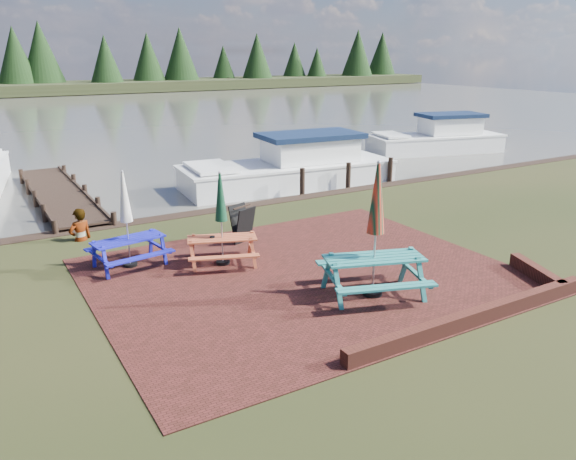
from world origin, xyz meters
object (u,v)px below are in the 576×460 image
(picnic_table_blue, at_px, (128,234))
(jetty, at_px, (59,194))
(boat_near, at_px, (292,170))
(chalkboard, at_px, (242,224))
(person, at_px, (77,209))
(picnic_table_teal, at_px, (374,251))
(picnic_table_red, at_px, (222,233))
(boat_far, at_px, (438,140))

(picnic_table_blue, bearing_deg, jetty, 83.81)
(boat_near, bearing_deg, picnic_table_blue, 131.67)
(chalkboard, height_order, person, person)
(picnic_table_teal, distance_m, jetty, 12.63)
(picnic_table_teal, height_order, picnic_table_red, picnic_table_teal)
(picnic_table_blue, distance_m, jetty, 7.78)
(picnic_table_red, height_order, person, picnic_table_red)
(picnic_table_teal, height_order, jetty, picnic_table_teal)
(jetty, bearing_deg, chalkboard, -65.97)
(picnic_table_red, xyz_separation_m, boat_near, (5.92, 6.74, -0.32))
(chalkboard, bearing_deg, picnic_table_teal, -100.06)
(jetty, relative_size, boat_near, 1.08)
(picnic_table_blue, distance_m, chalkboard, 3.06)
(picnic_table_blue, xyz_separation_m, jetty, (-0.30, 7.75, -0.68))
(picnic_table_teal, relative_size, jetty, 0.31)
(boat_near, xyz_separation_m, person, (-8.46, -3.20, 0.40))
(picnic_table_teal, height_order, boat_near, picnic_table_teal)
(person, bearing_deg, boat_far, -178.85)
(picnic_table_blue, bearing_deg, person, 94.96)
(jetty, bearing_deg, person, -93.40)
(chalkboard, distance_m, boat_near, 7.32)
(picnic_table_red, distance_m, picnic_table_blue, 2.15)
(picnic_table_blue, bearing_deg, picnic_table_red, -35.07)
(picnic_table_teal, xyz_separation_m, boat_far, (14.43, 12.73, -0.53))
(chalkboard, height_order, boat_near, boat_near)
(jetty, distance_m, boat_far, 18.60)
(boat_far, bearing_deg, chalkboard, 132.15)
(person, bearing_deg, chalkboard, 131.09)
(picnic_table_red, distance_m, jetty, 9.02)
(picnic_table_blue, relative_size, boat_near, 0.27)
(picnic_table_blue, xyz_separation_m, person, (-0.61, 2.57, 0.07))
(chalkboard, xyz_separation_m, jetty, (-3.34, 7.50, -0.39))
(picnic_table_red, xyz_separation_m, chalkboard, (1.11, 1.22, -0.27))
(picnic_table_teal, xyz_separation_m, person, (-4.47, 6.72, -0.11))
(picnic_table_blue, height_order, person, picnic_table_blue)
(picnic_table_blue, height_order, boat_far, picnic_table_blue)
(picnic_table_red, distance_m, person, 4.35)
(chalkboard, bearing_deg, jetty, 93.47)
(chalkboard, xyz_separation_m, boat_far, (15.24, 8.32, -0.06))
(boat_near, relative_size, person, 4.88)
(picnic_table_teal, xyz_separation_m, picnic_table_blue, (-3.85, 4.15, -0.18))
(boat_far, relative_size, person, 4.23)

